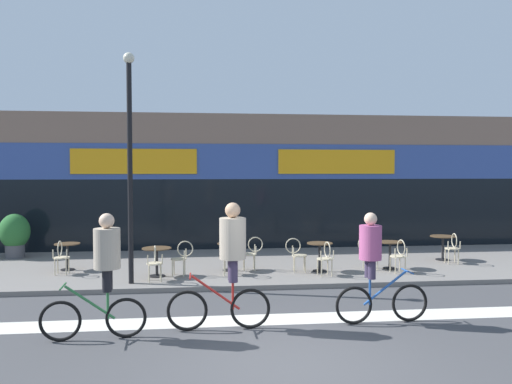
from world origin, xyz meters
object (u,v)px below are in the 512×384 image
(planter_pot, at_px, (15,234))
(cyclist_2, at_px, (229,255))
(cafe_chair_5_near, at_px, (453,246))
(cafe_chair_2_side, at_px, (252,251))
(cafe_chair_3_side, at_px, (297,252))
(bistro_table_3, at_px, (320,251))
(cafe_chair_1_side, at_px, (182,256))
(lamp_post, at_px, (130,152))
(cafe_chair_3_near, at_px, (326,256))
(bistro_table_2, at_px, (229,251))
(cafe_chair_1_near, at_px, (155,261))
(cyclist_0, at_px, (374,262))
(bistro_table_0, at_px, (67,251))
(cafe_chair_0_near, at_px, (61,255))
(cafe_chair_4_side, at_px, (368,250))
(bistro_table_4, at_px, (390,249))
(cafe_chair_4_near, at_px, (399,254))
(cafe_chair_2_near, at_px, (230,255))
(bistro_table_5, at_px, (443,243))
(cyclist_1, at_px, (104,266))
(bistro_table_1, at_px, (157,256))

(planter_pot, height_order, cyclist_2, cyclist_2)
(cafe_chair_5_near, distance_m, cyclist_2, 8.31)
(cafe_chair_2_side, xyz_separation_m, cafe_chair_3_side, (1.16, -0.35, 0.00))
(bistro_table_3, relative_size, cafe_chair_1_side, 0.85)
(lamp_post, bearing_deg, cafe_chair_3_near, 3.29)
(bistro_table_2, xyz_separation_m, cafe_chair_2_side, (0.63, -0.00, -0.01))
(bistro_table_3, distance_m, cafe_chair_1_near, 4.34)
(cyclist_0, distance_m, cyclist_2, 2.67)
(cafe_chair_2_side, xyz_separation_m, cafe_chair_5_near, (5.85, 0.25, 0.00))
(cafe_chair_1_near, xyz_separation_m, cafe_chair_5_near, (8.33, 1.41, 0.00))
(cafe_chair_3_near, bearing_deg, bistro_table_0, 69.66)
(cafe_chair_0_near, distance_m, cafe_chair_3_near, 6.82)
(cafe_chair_4_side, xyz_separation_m, cyclist_2, (-4.03, -4.37, 0.68))
(bistro_table_2, bearing_deg, cafe_chair_3_near, -22.16)
(cafe_chair_2_side, bearing_deg, bistro_table_4, 177.63)
(cafe_chair_0_near, relative_size, cyclist_0, 0.44)
(cyclist_0, bearing_deg, cafe_chair_0_near, 143.64)
(cafe_chair_4_near, bearing_deg, cafe_chair_2_side, 70.78)
(cafe_chair_1_side, bearing_deg, cafe_chair_3_side, -171.28)
(cafe_chair_2_near, distance_m, planter_pot, 7.24)
(bistro_table_5, relative_size, cafe_chair_2_side, 0.83)
(cafe_chair_3_side, height_order, cyclist_1, cyclist_1)
(cafe_chair_3_side, bearing_deg, cyclist_1, -126.34)
(bistro_table_0, bearing_deg, lamp_post, -43.04)
(cafe_chair_1_near, distance_m, cafe_chair_3_side, 3.73)
(bistro_table_2, xyz_separation_m, cafe_chair_1_near, (-1.85, -1.16, -0.01))
(bistro_table_0, distance_m, cafe_chair_1_near, 3.02)
(cafe_chair_3_near, bearing_deg, cafe_chair_1_near, 84.76)
(cafe_chair_1_near, xyz_separation_m, cafe_chair_4_near, (6.28, 0.33, 0.00))
(bistro_table_2, bearing_deg, cafe_chair_2_near, -90.81)
(cyclist_0, bearing_deg, cyclist_2, 178.31)
(bistro_table_3, xyz_separation_m, lamp_post, (-4.81, -0.90, 2.59))
(bistro_table_2, height_order, bistro_table_3, bistro_table_3)
(bistro_table_1, relative_size, cafe_chair_1_near, 0.82)
(bistro_table_1, xyz_separation_m, bistro_table_4, (6.28, 0.33, 0.00))
(lamp_post, height_order, cyclist_1, lamp_post)
(cafe_chair_4_near, bearing_deg, cyclist_2, 122.02)
(cafe_chair_1_near, distance_m, cyclist_1, 3.79)
(cafe_chair_2_near, bearing_deg, bistro_table_2, 5.86)
(bistro_table_0, xyz_separation_m, bistro_table_1, (2.48, -1.08, 0.01))
(cafe_chair_3_side, xyz_separation_m, lamp_post, (-4.19, -0.91, 2.62))
(cafe_chair_2_near, xyz_separation_m, planter_pot, (-6.45, 3.29, 0.22))
(cyclist_2, bearing_deg, planter_pot, -50.06)
(cyclist_0, bearing_deg, cafe_chair_1_side, 129.54)
(bistro_table_1, xyz_separation_m, cafe_chair_2_near, (1.85, -0.09, -0.01))
(bistro_table_0, height_order, cyclist_1, cyclist_1)
(bistro_table_1, relative_size, bistro_table_5, 1.00)
(bistro_table_3, distance_m, cafe_chair_4_near, 2.07)
(cafe_chair_0_near, bearing_deg, cafe_chair_5_near, -89.06)
(bistro_table_5, relative_size, cafe_chair_3_side, 0.83)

